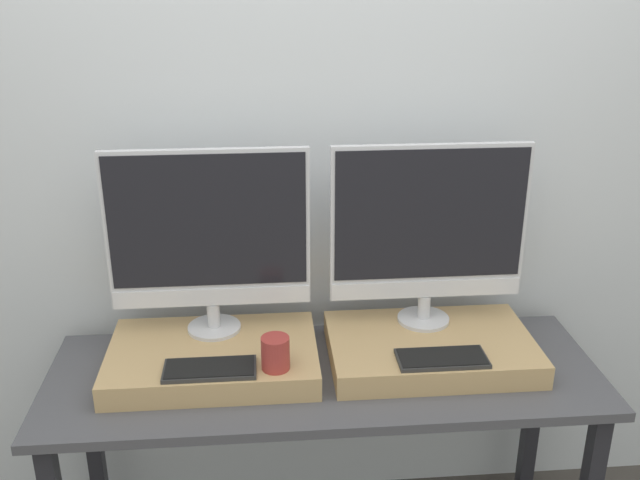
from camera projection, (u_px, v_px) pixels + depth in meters
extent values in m
cube|color=silver|center=(315.00, 155.00, 2.29)|extent=(8.00, 0.04, 2.60)
cube|color=#47474C|center=(324.00, 375.00, 2.17)|extent=(1.68, 0.58, 0.03)
cube|color=#232328|center=(94.00, 439.00, 2.46)|extent=(0.05, 0.05, 0.69)
cube|color=#232328|center=(532.00, 416.00, 2.58)|extent=(0.05, 0.05, 0.69)
cube|color=tan|center=(213.00, 358.00, 2.17)|extent=(0.63, 0.41, 0.08)
cylinder|color=silver|center=(214.00, 327.00, 2.25)|extent=(0.17, 0.17, 0.01)
cylinder|color=silver|center=(214.00, 315.00, 2.24)|extent=(0.04, 0.04, 0.08)
cube|color=silver|center=(208.00, 230.00, 2.13)|extent=(0.61, 0.02, 0.50)
cube|color=black|center=(207.00, 222.00, 2.11)|extent=(0.59, 0.00, 0.41)
cube|color=silver|center=(212.00, 297.00, 2.20)|extent=(0.60, 0.00, 0.06)
cube|color=#2D2D2D|center=(210.00, 369.00, 2.02)|extent=(0.26, 0.12, 0.01)
cube|color=black|center=(210.00, 367.00, 2.02)|extent=(0.25, 0.11, 0.00)
cylinder|color=#9E332D|center=(275.00, 353.00, 2.02)|extent=(0.08, 0.08, 0.10)
cube|color=tan|center=(430.00, 348.00, 2.22)|extent=(0.63, 0.41, 0.08)
cylinder|color=silver|center=(423.00, 319.00, 2.31)|extent=(0.17, 0.17, 0.01)
cylinder|color=silver|center=(424.00, 307.00, 2.29)|extent=(0.04, 0.04, 0.08)
cube|color=silver|center=(429.00, 223.00, 2.19)|extent=(0.61, 0.02, 0.50)
cube|color=black|center=(431.00, 215.00, 2.16)|extent=(0.59, 0.00, 0.41)
cube|color=silver|center=(426.00, 289.00, 2.25)|extent=(0.60, 0.00, 0.06)
cube|color=#2D2D2D|center=(442.00, 359.00, 2.08)|extent=(0.26, 0.12, 0.01)
cube|color=black|center=(442.00, 356.00, 2.07)|extent=(0.25, 0.11, 0.00)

